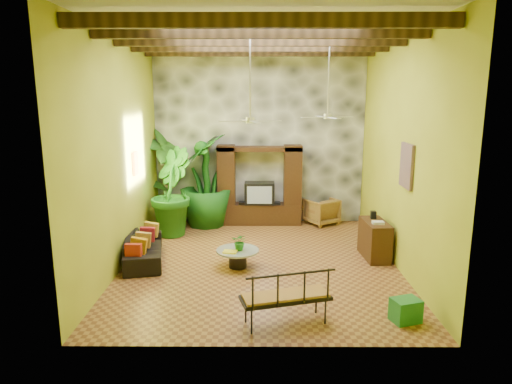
{
  "coord_description": "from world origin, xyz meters",
  "views": [
    {
      "loc": [
        -0.04,
        -9.71,
        3.72
      ],
      "look_at": [
        -0.09,
        0.2,
        1.58
      ],
      "focal_mm": 32.0,
      "sensor_mm": 36.0,
      "label": 1
    }
  ],
  "objects_px": {
    "wicker_armchair": "(321,211)",
    "coffee_table": "(238,256)",
    "entertainment_center": "(259,191)",
    "iron_bench": "(286,295)",
    "tall_plant_b": "(170,192)",
    "ceiling_fan_back": "(328,108)",
    "side_console": "(375,240)",
    "tall_plant_a": "(167,176)",
    "green_bin": "(406,310)",
    "sofa": "(144,248)",
    "ceiling_fan_front": "(250,110)",
    "tall_plant_c": "(206,180)"
  },
  "relations": [
    {
      "from": "coffee_table",
      "to": "side_console",
      "type": "distance_m",
      "value": 3.2
    },
    {
      "from": "wicker_armchair",
      "to": "coffee_table",
      "type": "xyz_separation_m",
      "value": [
        -2.28,
        -3.42,
        -0.12
      ]
    },
    {
      "from": "tall_plant_c",
      "to": "iron_bench",
      "type": "bearing_deg",
      "value": -71.65
    },
    {
      "from": "ceiling_fan_back",
      "to": "sofa",
      "type": "distance_m",
      "value": 5.37
    },
    {
      "from": "entertainment_center",
      "to": "iron_bench",
      "type": "distance_m",
      "value": 6.02
    },
    {
      "from": "tall_plant_b",
      "to": "ceiling_fan_back",
      "type": "bearing_deg",
      "value": -13.12
    },
    {
      "from": "coffee_table",
      "to": "ceiling_fan_front",
      "type": "bearing_deg",
      "value": -22.94
    },
    {
      "from": "sofa",
      "to": "iron_bench",
      "type": "height_order",
      "value": "iron_bench"
    },
    {
      "from": "wicker_armchair",
      "to": "tall_plant_c",
      "type": "relative_size",
      "value": 0.32
    },
    {
      "from": "coffee_table",
      "to": "entertainment_center",
      "type": "bearing_deg",
      "value": 81.94
    },
    {
      "from": "coffee_table",
      "to": "side_console",
      "type": "relative_size",
      "value": 0.86
    },
    {
      "from": "tall_plant_a",
      "to": "coffee_table",
      "type": "relative_size",
      "value": 3.03
    },
    {
      "from": "entertainment_center",
      "to": "ceiling_fan_back",
      "type": "relative_size",
      "value": 1.29
    },
    {
      "from": "wicker_armchair",
      "to": "iron_bench",
      "type": "relative_size",
      "value": 0.54
    },
    {
      "from": "tall_plant_b",
      "to": "tall_plant_c",
      "type": "bearing_deg",
      "value": 45.69
    },
    {
      "from": "entertainment_center",
      "to": "green_bin",
      "type": "height_order",
      "value": "entertainment_center"
    },
    {
      "from": "ceiling_fan_back",
      "to": "tall_plant_b",
      "type": "bearing_deg",
      "value": 166.88
    },
    {
      "from": "tall_plant_a",
      "to": "wicker_armchair",
      "type": "bearing_deg",
      "value": -0.08
    },
    {
      "from": "wicker_armchair",
      "to": "tall_plant_b",
      "type": "xyz_separation_m",
      "value": [
        -4.18,
        -1.02,
        0.79
      ]
    },
    {
      "from": "coffee_table",
      "to": "green_bin",
      "type": "height_order",
      "value": "coffee_table"
    },
    {
      "from": "entertainment_center",
      "to": "tall_plant_a",
      "type": "distance_m",
      "value": 2.69
    },
    {
      "from": "tall_plant_a",
      "to": "coffee_table",
      "type": "distance_m",
      "value": 4.22
    },
    {
      "from": "ceiling_fan_back",
      "to": "side_console",
      "type": "height_order",
      "value": "ceiling_fan_back"
    },
    {
      "from": "entertainment_center",
      "to": "sofa",
      "type": "bearing_deg",
      "value": -130.87
    },
    {
      "from": "entertainment_center",
      "to": "iron_bench",
      "type": "bearing_deg",
      "value": -86.06
    },
    {
      "from": "entertainment_center",
      "to": "tall_plant_b",
      "type": "bearing_deg",
      "value": -157.02
    },
    {
      "from": "wicker_armchair",
      "to": "green_bin",
      "type": "height_order",
      "value": "wicker_armchair"
    },
    {
      "from": "entertainment_center",
      "to": "side_console",
      "type": "xyz_separation_m",
      "value": [
        2.65,
        -2.81,
        -0.53
      ]
    },
    {
      "from": "tall_plant_a",
      "to": "iron_bench",
      "type": "relative_size",
      "value": 1.81
    },
    {
      "from": "tall_plant_b",
      "to": "coffee_table",
      "type": "xyz_separation_m",
      "value": [
        1.9,
        -2.41,
        -0.92
      ]
    },
    {
      "from": "sofa",
      "to": "side_console",
      "type": "xyz_separation_m",
      "value": [
        5.28,
        0.24,
        0.14
      ]
    },
    {
      "from": "ceiling_fan_front",
      "to": "tall_plant_c",
      "type": "height_order",
      "value": "ceiling_fan_front"
    },
    {
      "from": "ceiling_fan_front",
      "to": "iron_bench",
      "type": "height_order",
      "value": "ceiling_fan_front"
    },
    {
      "from": "ceiling_fan_back",
      "to": "green_bin",
      "type": "distance_m",
      "value": 5.12
    },
    {
      "from": "ceiling_fan_back",
      "to": "wicker_armchair",
      "type": "xyz_separation_m",
      "value": [
        0.2,
        1.94,
        -3.02
      ]
    },
    {
      "from": "tall_plant_a",
      "to": "side_console",
      "type": "bearing_deg",
      "value": -28.02
    },
    {
      "from": "entertainment_center",
      "to": "ceiling_fan_back",
      "type": "height_order",
      "value": "ceiling_fan_back"
    },
    {
      "from": "ceiling_fan_front",
      "to": "tall_plant_c",
      "type": "relative_size",
      "value": 0.71
    },
    {
      "from": "coffee_table",
      "to": "sofa",
      "type": "bearing_deg",
      "value": 170.19
    },
    {
      "from": "ceiling_fan_front",
      "to": "side_console",
      "type": "distance_m",
      "value": 4.18
    },
    {
      "from": "tall_plant_a",
      "to": "coffee_table",
      "type": "bearing_deg",
      "value": -57.72
    },
    {
      "from": "tall_plant_c",
      "to": "coffee_table",
      "type": "xyz_separation_m",
      "value": [
        1.04,
        -3.28,
        -1.06
      ]
    },
    {
      "from": "wicker_armchair",
      "to": "tall_plant_a",
      "type": "height_order",
      "value": "tall_plant_a"
    },
    {
      "from": "coffee_table",
      "to": "tall_plant_b",
      "type": "bearing_deg",
      "value": 128.21
    },
    {
      "from": "entertainment_center",
      "to": "ceiling_fan_front",
      "type": "xyz_separation_m",
      "value": [
        -0.2,
        -3.54,
        2.44
      ]
    },
    {
      "from": "tall_plant_a",
      "to": "green_bin",
      "type": "height_order",
      "value": "tall_plant_a"
    },
    {
      "from": "ceiling_fan_back",
      "to": "side_console",
      "type": "xyz_separation_m",
      "value": [
        1.05,
        -0.87,
        -2.97
      ]
    },
    {
      "from": "wicker_armchair",
      "to": "ceiling_fan_back",
      "type": "bearing_deg",
      "value": 51.14
    },
    {
      "from": "tall_plant_a",
      "to": "green_bin",
      "type": "xyz_separation_m",
      "value": [
        5.07,
        -5.86,
        -1.21
      ]
    },
    {
      "from": "ceiling_fan_front",
      "to": "tall_plant_a",
      "type": "relative_size",
      "value": 0.66
    }
  ]
}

